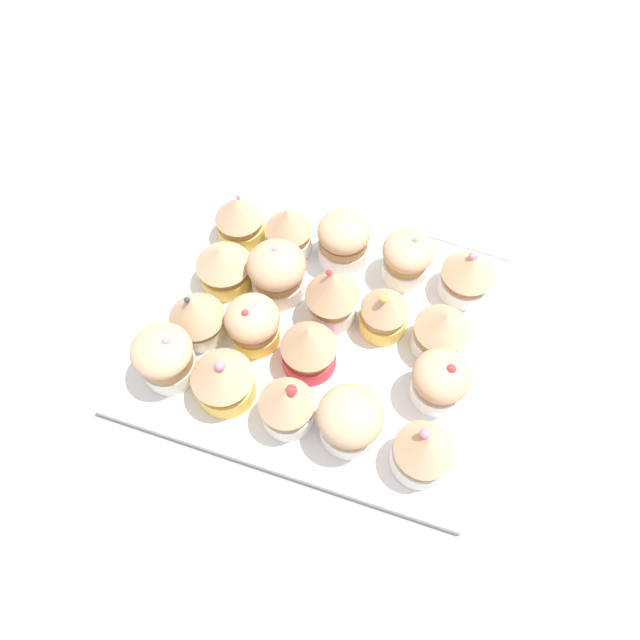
% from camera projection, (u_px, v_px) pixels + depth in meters
% --- Properties ---
extents(ground_plane, '(1.80, 1.80, 0.03)m').
position_uv_depth(ground_plane, '(320.00, 344.00, 0.69)').
color(ground_plane, '#9E9EA3').
extents(baking_tray, '(0.32, 0.39, 0.01)m').
position_uv_depth(baking_tray, '(320.00, 335.00, 0.67)').
color(baking_tray, silver).
rests_on(baking_tray, ground_plane).
extents(cupcake_0, '(0.06, 0.06, 0.07)m').
position_uv_depth(cupcake_0, '(423.00, 451.00, 0.56)').
color(cupcake_0, white).
rests_on(cupcake_0, baking_tray).
extents(cupcake_1, '(0.06, 0.06, 0.07)m').
position_uv_depth(cupcake_1, '(440.00, 381.00, 0.60)').
color(cupcake_1, white).
rests_on(cupcake_1, baking_tray).
extents(cupcake_2, '(0.06, 0.06, 0.07)m').
position_uv_depth(cupcake_2, '(441.00, 330.00, 0.63)').
color(cupcake_2, white).
rests_on(cupcake_2, baking_tray).
extents(cupcake_3, '(0.06, 0.06, 0.07)m').
position_uv_depth(cupcake_3, '(468.00, 274.00, 0.66)').
color(cupcake_3, white).
rests_on(cupcake_3, baking_tray).
extents(cupcake_4, '(0.07, 0.07, 0.07)m').
position_uv_depth(cupcake_4, '(350.00, 421.00, 0.58)').
color(cupcake_4, white).
rests_on(cupcake_4, baking_tray).
extents(cupcake_5, '(0.05, 0.05, 0.07)m').
position_uv_depth(cupcake_5, '(384.00, 311.00, 0.64)').
color(cupcake_5, '#EFC651').
rests_on(cupcake_5, baking_tray).
extents(cupcake_6, '(0.06, 0.06, 0.07)m').
position_uv_depth(cupcake_6, '(407.00, 258.00, 0.68)').
color(cupcake_6, white).
rests_on(cupcake_6, baking_tray).
extents(cupcake_7, '(0.06, 0.06, 0.08)m').
position_uv_depth(cupcake_7, '(290.00, 406.00, 0.58)').
color(cupcake_7, white).
rests_on(cupcake_7, baking_tray).
extents(cupcake_8, '(0.06, 0.06, 0.07)m').
position_uv_depth(cupcake_8, '(306.00, 346.00, 0.62)').
color(cupcake_8, '#D1333D').
rests_on(cupcake_8, baking_tray).
extents(cupcake_9, '(0.06, 0.06, 0.08)m').
position_uv_depth(cupcake_9, '(332.00, 295.00, 0.64)').
color(cupcake_9, white).
rests_on(cupcake_9, baking_tray).
extents(cupcake_10, '(0.06, 0.06, 0.07)m').
position_uv_depth(cupcake_10, '(344.00, 240.00, 0.69)').
color(cupcake_10, white).
rests_on(cupcake_10, baking_tray).
extents(cupcake_11, '(0.06, 0.06, 0.08)m').
position_uv_depth(cupcake_11, '(223.00, 378.00, 0.60)').
color(cupcake_11, '#EFC651').
rests_on(cupcake_11, baking_tray).
extents(cupcake_12, '(0.06, 0.06, 0.07)m').
position_uv_depth(cupcake_12, '(253.00, 324.00, 0.63)').
color(cupcake_12, '#EFC651').
rests_on(cupcake_12, baking_tray).
extents(cupcake_13, '(0.07, 0.07, 0.07)m').
position_uv_depth(cupcake_13, '(277.00, 272.00, 0.66)').
color(cupcake_13, white).
rests_on(cupcake_13, baking_tray).
extents(cupcake_14, '(0.06, 0.06, 0.07)m').
position_uv_depth(cupcake_14, '(289.00, 230.00, 0.69)').
color(cupcake_14, white).
rests_on(cupcake_14, baking_tray).
extents(cupcake_15, '(0.06, 0.06, 0.07)m').
position_uv_depth(cupcake_15, '(165.00, 357.00, 0.61)').
color(cupcake_15, white).
rests_on(cupcake_15, baking_tray).
extents(cupcake_16, '(0.06, 0.06, 0.07)m').
position_uv_depth(cupcake_16, '(196.00, 315.00, 0.63)').
color(cupcake_16, white).
rests_on(cupcake_16, baking_tray).
extents(cupcake_17, '(0.06, 0.06, 0.06)m').
position_uv_depth(cupcake_17, '(224.00, 265.00, 0.67)').
color(cupcake_17, '#EFC651').
rests_on(cupcake_17, baking_tray).
extents(cupcake_18, '(0.06, 0.06, 0.07)m').
position_uv_depth(cupcake_18, '(239.00, 218.00, 0.70)').
color(cupcake_18, '#EFC651').
rests_on(cupcake_18, baking_tray).
extents(napkin, '(0.15, 0.14, 0.01)m').
position_uv_depth(napkin, '(474.00, 204.00, 0.77)').
color(napkin, white).
rests_on(napkin, ground_plane).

